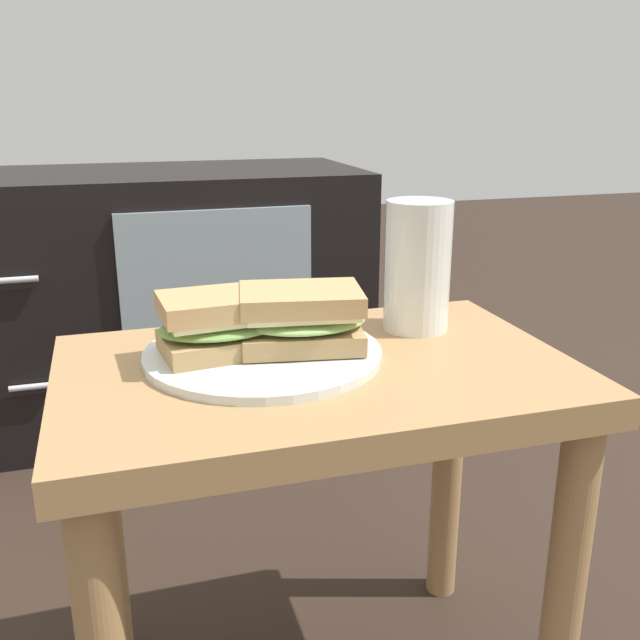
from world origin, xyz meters
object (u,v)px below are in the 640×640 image
plate (263,353)px  tv_cabinet (154,296)px  beer_glass (417,269)px  sandwich_front (223,323)px  sandwich_back (301,318)px

plate → tv_cabinet: bearing=94.2°
beer_glass → tv_cabinet: bearing=107.6°
sandwich_front → beer_glass: bearing=9.8°
tv_cabinet → sandwich_back: (0.11, -0.92, 0.21)m
plate → beer_glass: (0.21, 0.05, 0.07)m
sandwich_back → tv_cabinet: bearing=96.8°
tv_cabinet → sandwich_back: bearing=-83.2°
tv_cabinet → sandwich_back: tv_cabinet is taller
sandwich_front → beer_glass: beer_glass is taller
plate → sandwich_front: sandwich_front is taller
sandwich_front → sandwich_back: bearing=-7.1°
plate → sandwich_front: 0.06m
sandwich_front → beer_glass: 0.26m
sandwich_front → plate: bearing=-7.1°
sandwich_back → sandwich_front: bearing=172.9°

